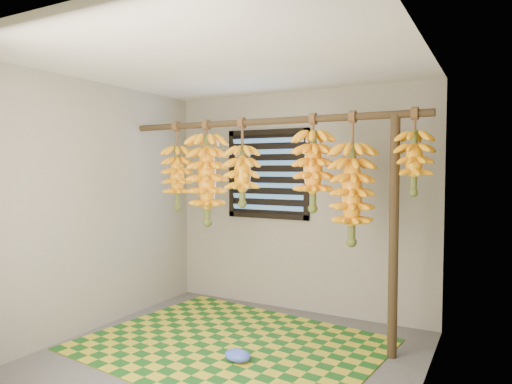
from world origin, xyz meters
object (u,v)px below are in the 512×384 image
Objects in this scene: banana_bunch_d at (313,171)px; banana_bunch_e at (352,194)px; support_post at (394,237)px; banana_bunch_a at (177,178)px; banana_bunch_f at (414,162)px; plastic_bag at (238,356)px; woven_mat at (231,344)px; banana_bunch_c at (242,176)px; banana_bunch_b at (207,180)px.

banana_bunch_d and banana_bunch_e have the same top height.
banana_bunch_d is at bearing 180.00° from support_post.
support_post is at bearing 0.00° from banana_bunch_e.
banana_bunch_f is at bearing 0.00° from banana_bunch_a.
support_post is at bearing 33.10° from plastic_bag.
woven_mat is at bearing -162.54° from support_post.
banana_bunch_d is (-0.71, 0.00, 0.54)m from support_post.
support_post is 1.59m from plastic_bag.
banana_bunch_c reaches higher than woven_mat.
banana_bunch_c and banana_bunch_f have the same top height.
banana_bunch_a is 1.06× the size of banana_bunch_d.
banana_bunch_e is at bearing 0.00° from banana_bunch_c.
banana_bunch_d is 0.41m from banana_bunch_e.
support_post is 0.63m from banana_bunch_f.
woven_mat is 10.66× the size of plastic_bag.
banana_bunch_b is 1.49m from banana_bunch_e.
banana_bunch_a and banana_bunch_f have the same top height.
banana_bunch_b is at bearing -180.00° from support_post.
banana_bunch_e is at bearing 0.00° from banana_bunch_b.
banana_bunch_e is (1.87, 0.00, -0.12)m from banana_bunch_a.
plastic_bag is at bearing -31.44° from banana_bunch_a.
woven_mat is 1.70m from banana_bunch_e.
banana_bunch_c is 1.21× the size of banana_bunch_f.
woven_mat is at bearing -145.71° from banana_bunch_d.
banana_bunch_d reaches higher than plastic_bag.
banana_bunch_e reaches higher than support_post.
banana_bunch_a is 0.81× the size of banana_bunch_e.
banana_bunch_e is (0.72, 0.70, 1.29)m from plastic_bag.
banana_bunch_b is at bearing -180.00° from banana_bunch_c.
plastic_bag is 1.74m from banana_bunch_b.
support_post is 8.65× the size of plastic_bag.
support_post is 1.76× the size of banana_bunch_e.
banana_bunch_e is at bearing 180.00° from banana_bunch_f.
woven_mat is 3.53× the size of banana_bunch_f.
banana_bunch_e is at bearing -0.00° from banana_bunch_d.
banana_bunch_c is 1.58m from banana_bunch_f.
plastic_bag is 1.68m from banana_bunch_d.
banana_bunch_f is (0.86, -0.00, 0.07)m from banana_bunch_d.
woven_mat is at bearing -164.24° from banana_bunch_f.
banana_bunch_b is at bearing -0.00° from banana_bunch_a.
banana_bunch_d is at bearing 0.00° from banana_bunch_c.
banana_bunch_c is (-1.43, 0.00, 0.49)m from support_post.
banana_bunch_d is 0.76× the size of banana_bunch_e.
banana_bunch_d is at bearing 0.00° from banana_bunch_b.
banana_bunch_c is at bearing 180.00° from banana_bunch_e.
plastic_bag is 1.63m from banana_bunch_e.
banana_bunch_e and banana_bunch_f have the same top height.
plastic_bag is (0.24, -0.29, 0.05)m from woven_mat.
banana_bunch_f is at bearing -0.00° from banana_bunch_d.
banana_bunch_b reaches higher than woven_mat.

